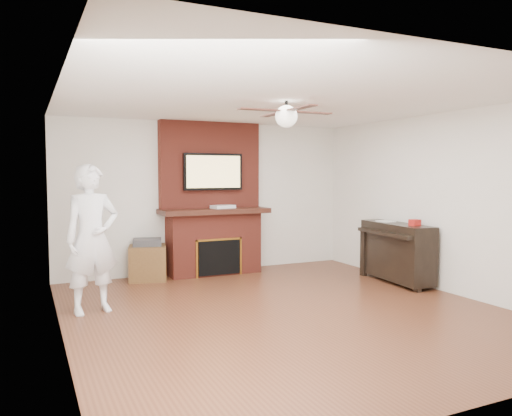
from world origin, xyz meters
name	(u,v)px	position (x,y,z in m)	size (l,w,h in m)	color
room_shell	(286,208)	(0.00, 0.00, 1.25)	(5.36, 5.86, 2.86)	#4C2616
fireplace	(212,213)	(0.00, 2.55, 1.00)	(1.78, 0.64, 2.50)	maroon
tv	(213,172)	(0.00, 2.50, 1.68)	(1.00, 0.08, 0.60)	black
ceiling_fan	(286,115)	(0.00, 0.00, 2.33)	(1.21, 1.21, 0.31)	black
person	(92,239)	(-2.10, 0.93, 0.88)	(0.65, 0.43, 1.77)	white
side_table	(148,261)	(-1.10, 2.48, 0.30)	(0.67, 0.67, 0.64)	#523417
piano	(396,251)	(2.28, 0.70, 0.48)	(0.63, 1.41, 0.99)	black
cable_box	(223,207)	(0.15, 2.45, 1.11)	(0.38, 0.21, 0.05)	silver
candle_orange	(208,273)	(-0.17, 2.30, 0.06)	(0.07, 0.07, 0.13)	orange
candle_green	(217,273)	(-0.01, 2.34, 0.04)	(0.07, 0.07, 0.08)	#398E3C
candle_cream	(223,271)	(0.10, 2.32, 0.06)	(0.09, 0.09, 0.12)	#C5AB9C
candle_blue	(226,273)	(0.13, 2.30, 0.04)	(0.06, 0.06, 0.08)	#335E9A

